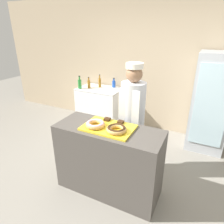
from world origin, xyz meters
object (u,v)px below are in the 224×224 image
brownie_back_left (107,119)px  bottle_green (80,84)px  donut_chocolate_glaze (116,129)px  beverage_fridge (211,103)px  donut_light_glaze (95,124)px  chest_freezer (100,106)px  brownie_back_right (121,122)px  baker_person (132,118)px  serving_tray (108,128)px  bottle_blue (114,84)px  bottle_amber_b (89,84)px  bottle_amber (100,82)px

brownie_back_left → bottle_green: 2.00m
donut_chocolate_glaze → beverage_fridge: 2.07m
donut_light_glaze → chest_freezer: (-0.98, 1.83, -0.57)m
brownie_back_right → baker_person: size_ratio=0.04×
bottle_green → brownie_back_left: bearing=-45.0°
serving_tray → chest_freezer: (-1.12, 1.76, -0.53)m
donut_chocolate_glaze → bottle_green: bearing=135.3°
bottle_blue → brownie_back_left: bearing=-66.7°
beverage_fridge → bottle_green: (-2.62, -0.19, 0.09)m
donut_chocolate_glaze → baker_person: baker_person is taller
donut_light_glaze → beverage_fridge: 2.21m
serving_tray → donut_light_glaze: size_ratio=2.61×
bottle_amber_b → bottle_green: bottle_green is taller
donut_chocolate_glaze → brownie_back_left: donut_chocolate_glaze is taller
bottle_amber → bottle_amber_b: (-0.18, -0.16, -0.02)m
brownie_back_right → beverage_fridge: bearing=57.8°
serving_tray → baker_person: (0.11, 0.52, -0.07)m
brownie_back_right → baker_person: 0.38m
bottle_blue → chest_freezer: bearing=-137.2°
beverage_fridge → bottle_blue: size_ratio=8.28×
bottle_blue → donut_chocolate_glaze: bearing=-63.4°
donut_chocolate_glaze → brownie_back_left: (-0.24, 0.22, -0.02)m
brownie_back_right → baker_person: baker_person is taller
beverage_fridge → bottle_blue: beverage_fridge is taller
serving_tray → bottle_green: bearing=134.0°
beverage_fridge → chest_freezer: size_ratio=1.82×
brownie_back_left → bottle_blue: 2.00m
brownie_back_left → chest_freezer: brownie_back_left is taller
baker_person → bottle_green: baker_person is taller
brownie_back_right → donut_chocolate_glaze: bearing=-77.9°
serving_tray → donut_light_glaze: 0.17m
donut_light_glaze → beverage_fridge: beverage_fridge is taller
chest_freezer → donut_light_glaze: bearing=-61.7°
donut_light_glaze → bottle_amber: 2.19m
donut_light_glaze → donut_chocolate_glaze: 0.28m
beverage_fridge → bottle_blue: bearing=173.5°
brownie_back_left → brownie_back_right: same height
brownie_back_right → beverage_fridge: beverage_fridge is taller
brownie_back_right → bottle_blue: 2.08m
bottle_amber_b → bottle_amber: bearing=41.9°
brownie_back_right → serving_tray: bearing=-122.5°
serving_tray → brownie_back_right: (0.10, 0.15, 0.03)m
serving_tray → bottle_amber: bottle_amber is taller
brownie_back_left → bottle_green: (-1.42, 1.42, -0.03)m
brownie_back_left → chest_freezer: 1.99m
donut_light_glaze → bottle_green: (-1.37, 1.63, -0.04)m
brownie_back_right → beverage_fridge: size_ratio=0.04×
donut_chocolate_glaze → bottle_amber_b: bearing=130.4°
brownie_back_right → chest_freezer: bearing=127.2°
brownie_back_left → beverage_fridge: bearing=53.2°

